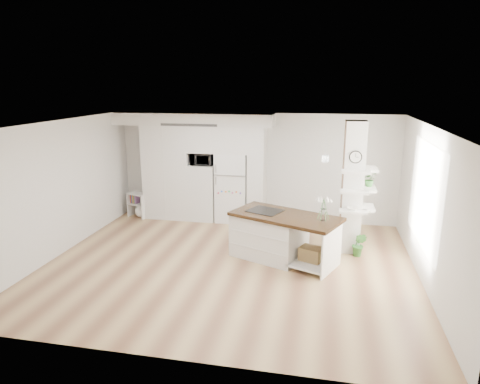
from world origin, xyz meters
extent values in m
cube|color=tan|center=(0.00, 0.00, 0.00)|extent=(7.00, 6.00, 0.01)
cube|color=white|center=(0.00, 0.00, 2.70)|extent=(7.00, 6.00, 0.04)
cube|color=silver|center=(0.00, 3.00, 1.35)|extent=(7.00, 0.04, 2.70)
cube|color=silver|center=(0.00, -3.00, 1.35)|extent=(7.00, 0.04, 2.70)
cube|color=silver|center=(-3.50, 0.00, 1.35)|extent=(0.04, 6.00, 2.70)
cube|color=silver|center=(3.50, 0.00, 1.35)|extent=(0.04, 6.00, 2.70)
cube|color=white|center=(-2.20, 2.67, 1.20)|extent=(1.20, 0.65, 2.40)
cube|color=white|center=(-1.27, 2.67, 0.71)|extent=(0.65, 0.65, 1.42)
cube|color=white|center=(-1.27, 2.67, 2.08)|extent=(0.65, 0.65, 0.65)
cube|color=white|center=(-0.53, 2.67, 2.08)|extent=(0.85, 0.65, 0.65)
cube|color=white|center=(0.10, 2.67, 1.20)|extent=(0.40, 0.65, 2.40)
cube|color=silver|center=(-1.50, 2.65, 2.55)|extent=(4.00, 0.70, 0.30)
cube|color=#262626|center=(-1.50, 2.31, 2.44)|extent=(1.40, 0.04, 0.06)
cube|color=white|center=(-0.53, 2.68, 0.88)|extent=(0.78, 0.66, 1.75)
cube|color=#B2B2B7|center=(-0.53, 2.34, 1.24)|extent=(0.78, 0.01, 0.03)
cube|color=silver|center=(2.30, 1.20, 1.35)|extent=(0.40, 0.40, 2.70)
cube|color=#A77B5D|center=(2.09, 1.20, 1.35)|extent=(0.02, 0.40, 2.70)
cube|color=#A77B5D|center=(2.30, 1.41, 1.35)|extent=(0.40, 0.02, 2.70)
cylinder|color=black|center=(2.30, 0.99, 2.02)|extent=(0.25, 0.03, 0.25)
cylinder|color=white|center=(2.30, 0.98, 2.02)|extent=(0.21, 0.01, 0.21)
plane|color=white|center=(3.48, 0.30, 1.50)|extent=(0.00, 2.40, 2.40)
cylinder|color=white|center=(1.70, 0.15, 2.12)|extent=(0.12, 0.12, 0.10)
cube|color=white|center=(0.69, 0.57, 0.44)|extent=(1.59, 1.34, 0.88)
cube|color=white|center=(1.61, 0.18, 0.11)|extent=(1.02, 1.10, 0.04)
cube|color=white|center=(1.93, 0.05, 0.44)|extent=(0.37, 0.83, 0.88)
cube|color=#3A2411|center=(1.03, 0.43, 0.91)|extent=(2.30, 1.72, 0.06)
cube|color=black|center=(0.60, 0.61, 0.94)|extent=(0.78, 0.72, 0.01)
cube|color=#977E49|center=(1.56, 0.20, 0.27)|extent=(0.51, 0.45, 0.26)
cylinder|color=white|center=(1.74, 0.24, 1.05)|extent=(0.12, 0.12, 0.22)
cube|color=white|center=(-3.24, 2.59, 0.32)|extent=(0.14, 0.30, 0.63)
cube|color=white|center=(-2.76, 2.41, 0.32)|extent=(0.14, 0.30, 0.63)
cube|color=white|center=(-3.00, 2.50, 0.62)|extent=(0.61, 0.47, 0.03)
cube|color=white|center=(-3.00, 2.50, 0.34)|extent=(0.58, 0.47, 0.03)
sphere|color=white|center=(-2.93, 2.47, 0.15)|extent=(0.31, 0.31, 0.31)
imported|color=#32742E|center=(2.48, 0.92, 0.25)|extent=(0.34, 0.31, 0.51)
imported|color=#32742E|center=(2.31, 2.50, 0.22)|extent=(0.27, 0.27, 0.44)
imported|color=#2D2D2D|center=(-1.27, 2.62, 1.57)|extent=(0.54, 0.37, 0.30)
imported|color=#32742E|center=(2.63, 1.30, 1.52)|extent=(0.27, 0.23, 0.30)
imported|color=white|center=(2.30, 0.90, 1.00)|extent=(0.22, 0.22, 0.05)
camera|label=1|loc=(1.74, -7.47, 3.42)|focal=32.00mm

